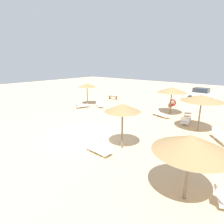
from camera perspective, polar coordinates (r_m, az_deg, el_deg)
ground_plane at (r=13.81m, az=-8.05°, el=-7.36°), size 80.00×80.00×0.00m
parasol_0 at (r=15.44m, az=26.33°, el=3.92°), size 3.17×3.17×2.90m
parasol_1 at (r=19.51m, az=18.24°, el=6.57°), size 2.95×2.95×2.87m
parasol_2 at (r=23.31m, az=-7.88°, el=8.31°), size 2.29×2.29×2.73m
parasol_3 at (r=7.41m, az=23.49°, el=-9.04°), size 2.85×2.85×2.74m
parasol_4 at (r=10.94m, az=3.32°, el=1.26°), size 2.22×2.22×2.90m
lounger_0 at (r=14.64m, az=31.10°, el=-6.85°), size 1.63×1.87×0.79m
lounger_1 at (r=18.77m, az=15.02°, el=-0.54°), size 1.99×1.18×0.74m
lounger_2 at (r=21.95m, az=-9.49°, el=2.07°), size 1.15×1.96×0.79m
lounger_4 at (r=11.19m, az=-4.79°, el=-11.11°), size 1.87×0.69×0.79m
lounger_5 at (r=17.31m, az=22.15°, el=-2.50°), size 0.91×1.92×0.81m
lounger_6 at (r=20.10m, az=22.75°, el=-0.19°), size 1.17×1.98×0.75m
lounger_7 at (r=22.32m, az=-3.91°, el=2.48°), size 1.88×1.60×0.80m
bench_0 at (r=23.42m, az=18.11°, el=2.41°), size 0.58×1.54×0.49m
bench_1 at (r=26.75m, az=0.30°, el=4.73°), size 1.55×0.69×0.49m
parked_car at (r=29.21m, az=26.36°, el=4.98°), size 4.03×2.05×1.72m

